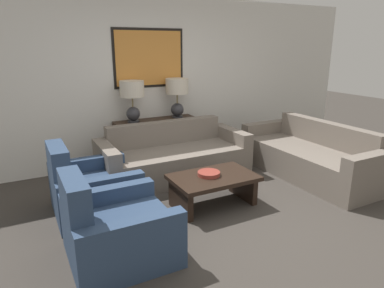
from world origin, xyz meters
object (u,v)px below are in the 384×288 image
(table_lamp_left, at_px, (132,95))
(couch_by_side, at_px, (310,157))
(armchair_near_back_wall, at_px, (91,190))
(table_lamp_right, at_px, (177,92))
(console_table, at_px, (157,142))
(couch_by_back_wall, at_px, (174,158))
(armchair_near_camera, at_px, (116,231))
(coffee_table, at_px, (213,184))
(decorative_bowl, at_px, (209,174))

(table_lamp_left, bearing_deg, couch_by_side, -35.26)
(armchair_near_back_wall, bearing_deg, table_lamp_right, 36.08)
(console_table, relative_size, couch_by_back_wall, 0.62)
(table_lamp_right, height_order, armchair_near_camera, table_lamp_right)
(armchair_near_back_wall, bearing_deg, coffee_table, -20.82)
(table_lamp_left, height_order, armchair_near_back_wall, table_lamp_left)
(table_lamp_left, bearing_deg, decorative_bowl, -78.49)
(table_lamp_right, xyz_separation_m, armchair_near_camera, (-1.71, -2.28, -0.89))
(table_lamp_right, xyz_separation_m, armchair_near_back_wall, (-1.71, -1.25, -0.89))
(couch_by_back_wall, distance_m, coffee_table, 1.10)
(couch_by_side, bearing_deg, couch_by_back_wall, 153.71)
(decorative_bowl, height_order, armchair_near_back_wall, armchair_near_back_wall)
(table_lamp_right, bearing_deg, decorative_bowl, -103.28)
(coffee_table, xyz_separation_m, decorative_bowl, (-0.05, 0.03, 0.13))
(console_table, height_order, table_lamp_left, table_lamp_left)
(coffee_table, bearing_deg, couch_by_back_wall, 90.94)
(table_lamp_right, height_order, armchair_near_back_wall, table_lamp_right)
(armchair_near_back_wall, bearing_deg, couch_by_back_wall, 23.82)
(table_lamp_left, distance_m, couch_by_side, 2.86)
(table_lamp_right, distance_m, coffee_table, 2.01)
(couch_by_back_wall, relative_size, armchair_near_back_wall, 2.36)
(couch_by_side, height_order, decorative_bowl, couch_by_side)
(decorative_bowl, height_order, armchair_near_camera, armchair_near_camera)
(table_lamp_right, bearing_deg, table_lamp_left, 180.00)
(coffee_table, relative_size, armchair_near_camera, 1.11)
(table_lamp_right, relative_size, couch_by_side, 0.29)
(coffee_table, xyz_separation_m, armchair_near_camera, (-1.35, -0.51, -0.00))
(table_lamp_right, distance_m, armchair_near_back_wall, 2.30)
(console_table, relative_size, couch_by_side, 0.62)
(decorative_bowl, xyz_separation_m, armchair_near_back_wall, (-1.31, 0.48, -0.13))
(table_lamp_right, distance_m, couch_by_back_wall, 1.17)
(coffee_table, bearing_deg, couch_by_side, 6.10)
(console_table, height_order, couch_by_side, couch_by_side)
(console_table, height_order, couch_by_back_wall, couch_by_back_wall)
(table_lamp_right, bearing_deg, couch_by_side, -47.10)
(couch_by_side, bearing_deg, coffee_table, -173.90)
(armchair_near_camera, bearing_deg, decorative_bowl, 22.69)
(coffee_table, distance_m, armchair_near_back_wall, 1.45)
(couch_by_back_wall, distance_m, armchair_near_camera, 2.10)
(console_table, height_order, decorative_bowl, console_table)
(table_lamp_right, bearing_deg, couch_by_back_wall, -119.95)
(coffee_table, relative_size, decorative_bowl, 3.75)
(couch_by_side, distance_m, armchair_near_camera, 3.25)
(armchair_near_camera, bearing_deg, table_lamp_right, 53.03)
(decorative_bowl, bearing_deg, armchair_near_back_wall, 159.74)
(console_table, xyz_separation_m, table_lamp_right, (0.38, -0.00, 0.79))
(table_lamp_right, bearing_deg, console_table, 180.00)
(couch_by_side, bearing_deg, table_lamp_left, 144.74)
(couch_by_back_wall, bearing_deg, table_lamp_left, 119.95)
(table_lamp_left, xyz_separation_m, coffee_table, (0.40, -1.76, -0.89))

